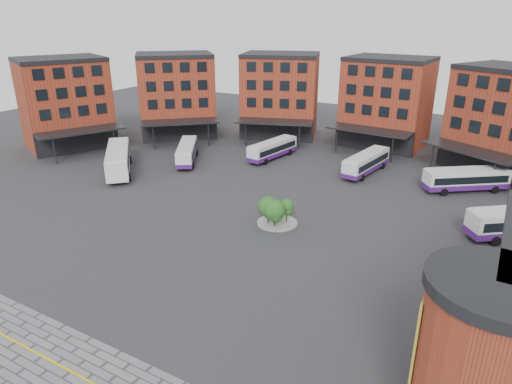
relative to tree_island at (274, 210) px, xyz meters
The scene contains 9 objects.
ground 11.70m from the tree_island, 99.69° to the right, with size 160.00×160.00×0.00m, color #28282B.
yellow_line 25.46m from the tree_island, 89.88° to the right, with size 26.00×0.15×0.02m, color gold.
main_building 28.21m from the tree_island, 104.05° to the left, with size 94.14×42.48×14.60m.
tree_island is the anchor object (origin of this frame).
bus_a 27.55m from the tree_island, behind, with size 10.71×11.07×3.55m.
bus_b 25.45m from the tree_island, 148.99° to the left, with size 7.36×9.82×2.85m.
bus_c 23.91m from the tree_island, 118.34° to the left, with size 3.85×10.13×2.78m.
bus_d 21.70m from the tree_island, 81.11° to the left, with size 3.88×10.54×2.90m.
bus_e 26.58m from the tree_island, 51.80° to the left, with size 10.01×8.34×3.00m.
Camera 1 is at (22.17, -27.88, 21.38)m, focal length 32.00 mm.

